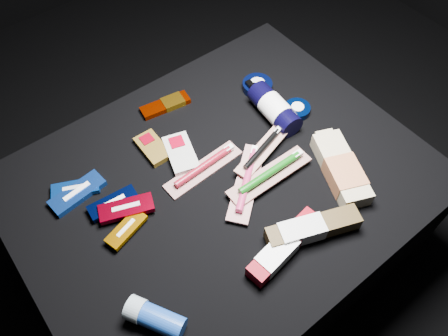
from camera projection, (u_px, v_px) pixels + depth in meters
ground at (222, 247)px, 1.40m from camera, size 3.00×3.00×0.00m
cloth_table at (222, 217)px, 1.23m from camera, size 0.98×0.78×0.40m
luna_bar_0 at (78, 193)px, 1.04m from camera, size 0.14×0.07×0.02m
luna_bar_1 at (76, 189)px, 1.04m from camera, size 0.12×0.09×0.01m
luna_bar_2 at (113, 203)px, 1.02m from camera, size 0.12×0.05×0.02m
luna_bar_3 at (126, 229)px, 0.98m from camera, size 0.11×0.07×0.01m
luna_bar_4 at (126, 208)px, 1.00m from camera, size 0.13×0.09×0.02m
clif_bar_0 at (152, 147)px, 1.12m from camera, size 0.06×0.11×0.02m
clif_bar_1 at (180, 152)px, 1.11m from camera, size 0.10×0.13×0.02m
power_bar at (168, 104)px, 1.20m from camera, size 0.14×0.06×0.02m
lotion_bottle at (274, 109)px, 1.16m from camera, size 0.08×0.21×0.07m
cream_tin_upper at (257, 86)px, 1.24m from camera, size 0.08×0.08×0.03m
cream_tin_lower at (297, 109)px, 1.19m from camera, size 0.07×0.07×0.02m
bodywash_bottle at (341, 170)px, 1.06m from camera, size 0.15×0.22×0.05m
deodorant_stick at (154, 318)px, 0.85m from camera, size 0.10×0.13×0.05m
toothbrush_pack_0 at (204, 167)px, 1.08m from camera, size 0.22×0.06×0.02m
toothbrush_pack_1 at (247, 180)px, 1.05m from camera, size 0.21×0.18×0.03m
toothbrush_pack_2 at (271, 174)px, 1.05m from camera, size 0.23×0.06×0.03m
toothbrush_pack_3 at (263, 149)px, 1.09m from camera, size 0.19×0.09×0.02m
toothpaste_carton_red at (282, 249)px, 0.94m from camera, size 0.21×0.07×0.04m
toothpaste_carton_green at (309, 229)px, 0.96m from camera, size 0.22×0.12×0.04m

